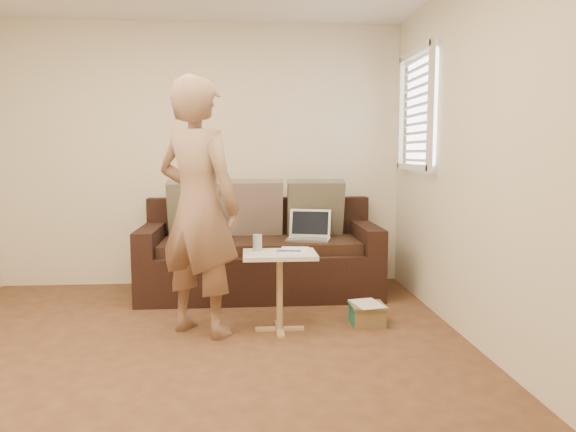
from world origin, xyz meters
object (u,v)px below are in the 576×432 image
Objects in this scene: sofa at (260,249)px; laptop_silver at (308,240)px; drinking_glass at (257,242)px; side_table at (280,292)px; striped_box at (367,314)px; laptop_white at (207,241)px; person at (198,207)px.

sofa reaches higher than laptop_silver.
laptop_silver is (0.44, -0.10, 0.10)m from sofa.
sofa is at bearing 87.33° from drinking_glass.
drinking_glass reaches higher than side_table.
drinking_glass is at bearing 178.98° from striped_box.
laptop_white is 1.01m from drinking_glass.
striped_box is at bearing -142.83° from person.
laptop_white is 0.59× the size of side_table.
striped_box is at bearing -1.02° from drinking_glass.
striped_box is (0.85, -0.02, -0.57)m from drinking_glass.
person reaches higher than striped_box.
sofa is at bearing -177.22° from laptop_silver.
drinking_glass reaches higher than laptop_silver.
sofa is 1.30m from person.
drinking_glass is 1.02m from striped_box.
side_table is (0.59, 0.01, -0.64)m from person.
side_table is 0.40m from drinking_glass.
person is at bearing -127.62° from laptop_white.
laptop_silver reaches higher than striped_box.
laptop_white is 1.19m from side_table.
drinking_glass reaches higher than striped_box.
laptop_white is 0.19× the size of person.
laptop_silver is 1.02m from drinking_glass.
side_table is (0.60, -1.00, -0.22)m from laptop_white.
sofa is 6.31× the size of laptop_white.
laptop_silver is 1.50× the size of striped_box.
laptop_white is 1.64m from striped_box.
drinking_glass is (-0.49, -0.89, 0.13)m from laptop_silver.
laptop_silver is 1.07m from striped_box.
laptop_white is 2.90× the size of drinking_glass.
striped_box is at bearing -51.45° from sofa.
laptop_silver is at bearing 111.63° from striped_box.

